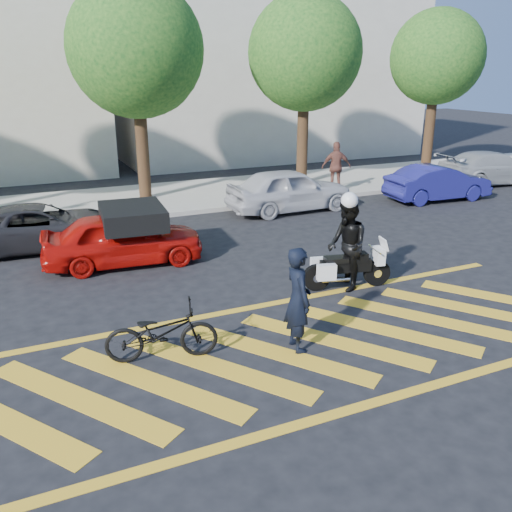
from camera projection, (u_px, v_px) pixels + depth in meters
name	position (u px, v px, depth m)	size (l,w,h in m)	color
ground	(308.00, 346.00, 9.57)	(90.00, 90.00, 0.00)	black
sidewalk	(146.00, 200.00, 19.86)	(60.00, 5.00, 0.15)	#9E998E
crosswalk	(306.00, 346.00, 9.55)	(12.33, 4.00, 0.01)	gold
building_right	(264.00, 51.00, 29.33)	(16.00, 8.00, 11.00)	beige
tree_center	(139.00, 54.00, 18.32)	(4.60, 4.60, 7.56)	black
tree_right	(307.00, 57.00, 20.87)	(4.40, 4.40, 7.41)	black
tree_far_right	(438.00, 61.00, 23.45)	(4.00, 4.00, 7.10)	black
officer_bike	(298.00, 299.00, 9.21)	(0.68, 0.44, 1.86)	black
bicycle	(162.00, 332.00, 9.00)	(0.65, 1.87, 0.98)	black
police_motorcycle	(346.00, 268.00, 11.95)	(2.00, 0.85, 0.89)	black
officer_moto	(347.00, 245.00, 11.77)	(0.98, 0.76, 2.01)	black
red_convertible	(123.00, 239.00, 13.39)	(1.56, 3.89, 1.32)	#AC0C07
parked_mid_left	(40.00, 227.00, 14.57)	(2.01, 4.36, 1.21)	black
parked_mid_right	(290.00, 190.00, 18.39)	(1.74, 4.34, 1.48)	#B3B3B7
parked_right	(438.00, 183.00, 19.93)	(1.37, 3.94, 1.30)	navy
parked_far_right	(491.00, 168.00, 22.74)	(1.92, 4.72, 1.37)	gray
pedestrian_right	(336.00, 167.00, 20.61)	(1.10, 0.46, 1.89)	brown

